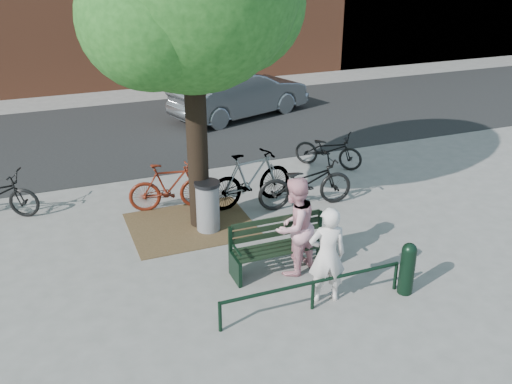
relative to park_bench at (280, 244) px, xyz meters
name	(u,v)px	position (x,y,z in m)	size (l,w,h in m)	color
ground	(281,270)	(0.00, -0.08, -0.48)	(90.00, 90.00, 0.00)	gray
dirt_pit	(191,225)	(-1.00, 2.12, -0.47)	(2.40, 2.00, 0.02)	brown
road	(167,130)	(0.00, 8.42, -0.47)	(40.00, 7.00, 0.01)	black
park_bench	(280,244)	(0.00, 0.00, 0.00)	(1.74, 0.54, 0.97)	black
guard_railing	(313,287)	(0.00, -1.28, -0.08)	(3.06, 0.06, 0.51)	black
person_left	(327,255)	(0.30, -1.12, 0.33)	(0.59, 0.39, 1.61)	silver
person_right	(294,226)	(0.19, -0.17, 0.39)	(0.84, 0.66, 1.73)	pink
bollard	(407,267)	(1.60, -1.43, 0.01)	(0.24, 0.24, 0.90)	black
litter_bin	(208,206)	(-0.72, 1.82, 0.04)	(0.50, 0.50, 1.02)	gray
bicycle_b	(170,187)	(-1.18, 3.02, 0.04)	(0.49, 1.73, 1.04)	#4F160B
bicycle_c	(305,183)	(1.52, 2.12, 0.07)	(0.73, 2.08, 1.09)	black
bicycle_d	(250,179)	(0.47, 2.63, 0.12)	(0.56, 1.99, 1.19)	gray
bicycle_e	(328,150)	(3.07, 3.99, -0.03)	(0.60, 1.72, 0.91)	black
parked_car	(240,93)	(2.55, 8.97, 0.28)	(1.60, 4.58, 1.51)	slate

